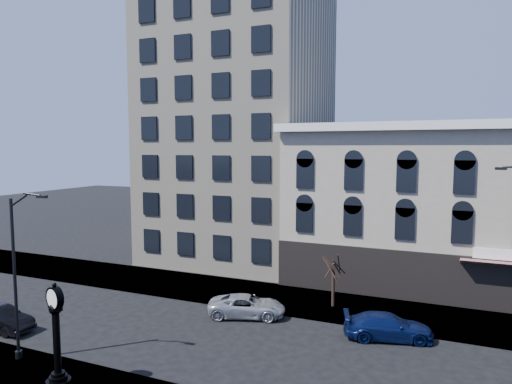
% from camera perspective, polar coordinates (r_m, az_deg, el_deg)
% --- Properties ---
extents(ground, '(160.00, 160.00, 0.00)m').
position_cam_1_polar(ground, '(27.39, -7.50, -17.52)').
color(ground, black).
rests_on(ground, ground).
extents(sidewalk_far, '(160.00, 6.00, 0.12)m').
position_cam_1_polar(sidewalk_far, '(34.05, -0.47, -12.68)').
color(sidewalk_far, '#99978B').
rests_on(sidewalk_far, ground).
extents(cream_tower, '(15.90, 15.40, 42.50)m').
position_cam_1_polar(cream_tower, '(45.59, -2.14, 16.43)').
color(cream_tower, beige).
rests_on(cream_tower, ground).
extents(victorian_row, '(22.60, 11.19, 12.50)m').
position_cam_1_polar(victorian_row, '(37.84, 21.50, -1.99)').
color(victorian_row, '#A99F8B').
rests_on(victorian_row, ground).
extents(street_clock, '(1.07, 1.07, 4.72)m').
position_cam_1_polar(street_clock, '(22.92, -23.65, -16.57)').
color(street_clock, black).
rests_on(street_clock, sidewalk_near).
extents(street_lamp_near, '(2.23, 0.46, 8.60)m').
position_cam_1_polar(street_lamp_near, '(25.04, -27.15, -4.48)').
color(street_lamp_near, black).
rests_on(street_lamp_near, sidewalk_near).
extents(bare_tree_far, '(2.46, 2.46, 4.22)m').
position_cam_1_polar(bare_tree_far, '(31.05, 9.68, -8.34)').
color(bare_tree_far, '#312018').
rests_on(bare_tree_far, sidewalk_far).
extents(car_near_b, '(4.27, 1.56, 1.40)m').
position_cam_1_polar(car_near_b, '(31.58, -29.37, -13.66)').
color(car_near_b, black).
rests_on(car_near_b, ground).
extents(car_far_a, '(5.34, 3.66, 1.36)m').
position_cam_1_polar(car_far_a, '(29.89, -1.13, -14.06)').
color(car_far_a, '#A5A8AD').
rests_on(car_far_a, ground).
extents(car_far_b, '(5.26, 3.25, 1.42)m').
position_cam_1_polar(car_far_b, '(27.69, 16.18, -15.84)').
color(car_far_b, '#0C194C').
rests_on(car_far_b, ground).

